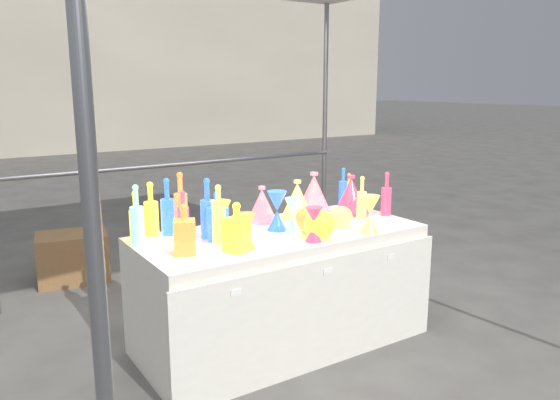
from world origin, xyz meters
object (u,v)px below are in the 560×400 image
display_table (281,288)px  cardboard_box_closed (73,257)px  hourglass_0 (247,231)px  bottle_0 (151,209)px  lampshade_0 (262,204)px  globe_0 (320,226)px  decanter_0 (237,227)px

display_table → cardboard_box_closed: size_ratio=3.23×
display_table → hourglass_0: hourglass_0 is taller
bottle_0 → cardboard_box_closed: bearing=95.6°
hourglass_0 → lampshade_0: size_ratio=0.84×
display_table → bottle_0: bottle_0 is taller
bottle_0 → lampshade_0: size_ratio=1.37×
lampshade_0 → globe_0: bearing=-92.9°
globe_0 → lampshade_0: lampshade_0 is taller
globe_0 → lampshade_0: (-0.07, 0.54, 0.04)m
lampshade_0 → decanter_0: bearing=-143.8°
decanter_0 → lampshade_0: bearing=25.3°
decanter_0 → hourglass_0: bearing=-6.3°
decanter_0 → hourglass_0: 0.09m
display_table → bottle_0: (-0.71, 0.36, 0.54)m
display_table → globe_0: 0.53m
display_table → lampshade_0: 0.57m
display_table → globe_0: size_ratio=9.67×
lampshade_0 → bottle_0: bearing=162.8°
decanter_0 → globe_0: 0.54m
decanter_0 → hourglass_0: (0.07, 0.02, -0.04)m
bottle_0 → decanter_0: bearing=-64.5°
display_table → decanter_0: 0.71m
bottle_0 → globe_0: 1.03m
hourglass_0 → globe_0: hourglass_0 is taller
decanter_0 → bottle_0: bearing=93.7°
decanter_0 → display_table: bearing=5.2°
hourglass_0 → globe_0: 0.47m
display_table → lampshade_0: lampshade_0 is taller
bottle_0 → globe_0: size_ratio=1.74×
globe_0 → display_table: bearing=112.1°
cardboard_box_closed → hourglass_0: 2.29m
display_table → decanter_0: size_ratio=6.61×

